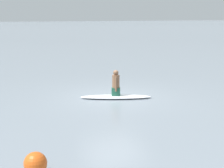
# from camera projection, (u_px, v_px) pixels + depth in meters

# --- Properties ---
(ground_plane) EXTENTS (400.00, 400.00, 0.00)m
(ground_plane) POSITION_uv_depth(u_px,v_px,m) (114.00, 97.00, 13.82)
(ground_plane) COLOR gray
(surfboard) EXTENTS (2.79, 1.82, 0.13)m
(surfboard) POSITION_uv_depth(u_px,v_px,m) (116.00, 97.00, 13.53)
(surfboard) COLOR white
(surfboard) RESTS_ON ground
(person_paddler) EXTENTS (0.42, 0.43, 1.02)m
(person_paddler) POSITION_uv_depth(u_px,v_px,m) (116.00, 84.00, 13.43)
(person_paddler) COLOR #26664C
(person_paddler) RESTS_ON surfboard
(buoy_marker) EXTENTS (0.49, 0.49, 0.49)m
(buoy_marker) POSITION_uv_depth(u_px,v_px,m) (35.00, 163.00, 6.99)
(buoy_marker) COLOR #E55919
(buoy_marker) RESTS_ON ground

